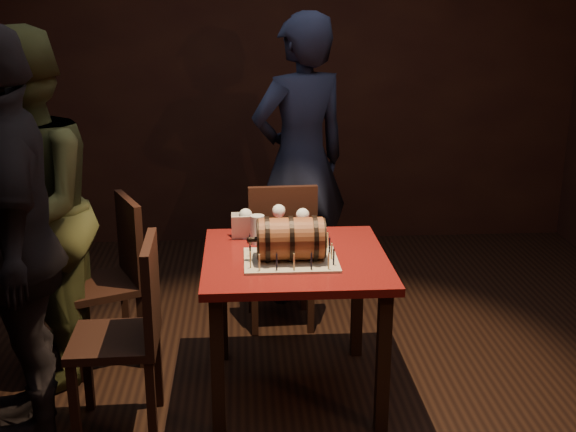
{
  "coord_description": "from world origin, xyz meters",
  "views": [
    {
      "loc": [
        -0.22,
        -3.29,
        1.98
      ],
      "look_at": [
        -0.0,
        0.05,
        0.95
      ],
      "focal_mm": 45.0,
      "sensor_mm": 36.0,
      "label": 1
    }
  ],
  "objects": [
    {
      "name": "person_left_front",
      "position": [
        -1.23,
        -0.25,
        0.94
      ],
      "size": [
        0.75,
        1.19,
        1.88
      ],
      "primitive_type": "imported",
      "rotation": [
        0.0,
        0.0,
        -1.29
      ],
      "color": "black",
      "rests_on": "ground"
    },
    {
      "name": "person_left_rear",
      "position": [
        -1.31,
        0.26,
        0.92
      ],
      "size": [
        0.79,
        0.97,
        1.85
      ],
      "primitive_type": "imported",
      "rotation": [
        0.0,
        0.0,
        -1.47
      ],
      "color": "#414422",
      "rests_on": "ground"
    },
    {
      "name": "barrel_cake",
      "position": [
        0.01,
        -0.04,
        0.86
      ],
      "size": [
        0.37,
        0.22,
        0.22
      ],
      "color": "brown",
      "rests_on": "cake_board"
    },
    {
      "name": "chair_left_front",
      "position": [
        -0.74,
        -0.23,
        0.52
      ],
      "size": [
        0.41,
        0.41,
        0.93
      ],
      "color": "black",
      "rests_on": "ground"
    },
    {
      "name": "pint_of_ale",
      "position": [
        -0.15,
        0.23,
        0.82
      ],
      "size": [
        0.07,
        0.07,
        0.15
      ],
      "color": "silver",
      "rests_on": "pub_table"
    },
    {
      "name": "chair_left_rear",
      "position": [
        -0.93,
        0.46,
        0.52
      ],
      "size": [
        0.53,
        0.53,
        0.93
      ],
      "color": "black",
      "rests_on": "ground"
    },
    {
      "name": "pub_table",
      "position": [
        0.03,
        0.03,
        0.64
      ],
      "size": [
        0.9,
        0.9,
        0.75
      ],
      "color": "#520D0D",
      "rests_on": "ground"
    },
    {
      "name": "wine_glass_left",
      "position": [
        -0.21,
        0.32,
        0.87
      ],
      "size": [
        0.07,
        0.07,
        0.16
      ],
      "color": "silver",
      "rests_on": "pub_table"
    },
    {
      "name": "room_shell",
      "position": [
        0.0,
        0.0,
        1.4
      ],
      "size": [
        5.04,
        5.04,
        2.8
      ],
      "color": "black",
      "rests_on": "ground"
    },
    {
      "name": "chair_back",
      "position": [
        0.01,
        0.79,
        0.52
      ],
      "size": [
        0.42,
        0.42,
        0.93
      ],
      "color": "black",
      "rests_on": "ground"
    },
    {
      "name": "cake_board",
      "position": [
        0.01,
        -0.04,
        0.76
      ],
      "size": [
        0.45,
        0.35,
        0.01
      ],
      "primitive_type": "cube",
      "color": "#A69C86",
      "rests_on": "pub_table"
    },
    {
      "name": "menu_card",
      "position": [
        -0.23,
        0.31,
        0.81
      ],
      "size": [
        0.1,
        0.05,
        0.13
      ],
      "primitive_type": null,
      "color": "white",
      "rests_on": "pub_table"
    },
    {
      "name": "person_back",
      "position": [
        0.16,
        1.27,
        0.94
      ],
      "size": [
        0.81,
        0.7,
        1.89
      ],
      "primitive_type": "imported",
      "rotation": [
        0.0,
        0.0,
        3.58
      ],
      "color": "#1A1E34",
      "rests_on": "ground"
    },
    {
      "name": "wine_glass_mid",
      "position": [
        -0.03,
        0.39,
        0.87
      ],
      "size": [
        0.07,
        0.07,
        0.16
      ],
      "color": "silver",
      "rests_on": "pub_table"
    },
    {
      "name": "birthday_candles",
      "position": [
        0.01,
        -0.04,
        0.8
      ],
      "size": [
        0.4,
        0.3,
        0.09
      ],
      "color": "#F3D991",
      "rests_on": "cake_board"
    },
    {
      "name": "wine_glass_right",
      "position": [
        0.09,
        0.31,
        0.87
      ],
      "size": [
        0.07,
        0.07,
        0.16
      ],
      "color": "silver",
      "rests_on": "pub_table"
    }
  ]
}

